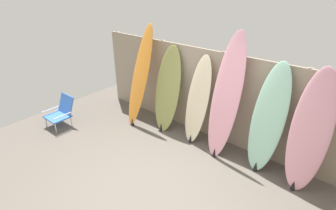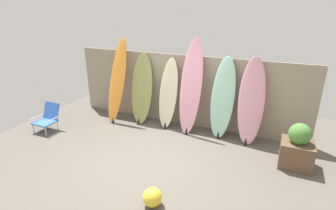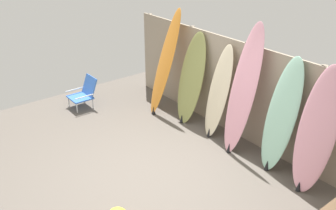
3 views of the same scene
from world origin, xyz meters
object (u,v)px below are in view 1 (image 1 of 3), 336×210
(surfboard_pink_5, at_px, (310,133))
(surfboard_olive_1, at_px, (168,90))
(surfboard_orange_0, at_px, (140,77))
(surfboard_pink_3, at_px, (226,98))
(beach_chair, at_px, (61,111))
(surfboard_cream_2, at_px, (197,101))
(surfboard_seafoam_4, at_px, (268,120))

(surfboard_pink_5, bearing_deg, surfboard_olive_1, 179.86)
(surfboard_orange_0, distance_m, surfboard_pink_5, 3.38)
(surfboard_orange_0, xyz_separation_m, surfboard_olive_1, (0.64, 0.15, -0.18))
(surfboard_orange_0, distance_m, surfboard_pink_3, 2.00)
(surfboard_orange_0, xyz_separation_m, surfboard_pink_5, (3.38, 0.14, -0.11))
(surfboard_pink_3, height_order, beach_chair, surfboard_pink_3)
(surfboard_pink_3, relative_size, beach_chair, 3.48)
(surfboard_cream_2, xyz_separation_m, surfboard_pink_3, (0.61, -0.05, 0.26))
(surfboard_pink_3, bearing_deg, surfboard_olive_1, 178.23)
(surfboard_olive_1, xyz_separation_m, surfboard_pink_5, (2.73, -0.01, 0.07))
(surfboard_orange_0, relative_size, surfboard_pink_3, 0.96)
(surfboard_olive_1, xyz_separation_m, surfboard_seafoam_4, (2.10, 0.03, 0.04))
(surfboard_seafoam_4, bearing_deg, surfboard_orange_0, -176.38)
(surfboard_seafoam_4, xyz_separation_m, surfboard_pink_5, (0.63, -0.03, 0.03))
(surfboard_olive_1, bearing_deg, beach_chair, -143.64)
(surfboard_seafoam_4, bearing_deg, surfboard_olive_1, -179.29)
(surfboard_olive_1, distance_m, surfboard_seafoam_4, 2.10)
(surfboard_pink_5, height_order, beach_chair, surfboard_pink_5)
(surfboard_orange_0, bearing_deg, surfboard_pink_5, 2.38)
(surfboard_cream_2, distance_m, surfboard_pink_3, 0.66)
(surfboard_orange_0, height_order, beach_chair, surfboard_orange_0)
(surfboard_orange_0, distance_m, surfboard_cream_2, 1.41)
(surfboard_pink_3, xyz_separation_m, beach_chair, (-3.25, -1.36, -0.79))
(surfboard_pink_3, distance_m, surfboard_pink_5, 1.39)
(beach_chair, bearing_deg, surfboard_orange_0, 29.06)
(beach_chair, bearing_deg, surfboard_cream_2, 12.20)
(surfboard_orange_0, xyz_separation_m, surfboard_seafoam_4, (2.74, 0.17, -0.14))
(surfboard_olive_1, bearing_deg, surfboard_orange_0, -167.09)
(surfboard_cream_2, relative_size, surfboard_pink_3, 0.77)
(beach_chair, bearing_deg, surfboard_pink_5, 0.93)
(surfboard_orange_0, bearing_deg, beach_chair, -135.15)
(surfboard_cream_2, bearing_deg, surfboard_seafoam_4, 0.82)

